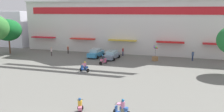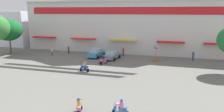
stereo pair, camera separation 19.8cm
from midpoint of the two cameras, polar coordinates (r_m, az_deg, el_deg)
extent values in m
plane|color=slate|center=(27.39, -5.35, -6.22)|extent=(128.00, 128.00, 0.00)
cube|color=silver|center=(48.46, 4.79, 7.71)|extent=(43.27, 12.37, 10.10)
cube|color=red|center=(42.25, 3.11, 11.64)|extent=(39.81, 0.12, 1.35)
cube|color=silver|center=(42.25, 3.12, 14.16)|extent=(43.27, 0.70, 0.24)
cube|color=red|center=(49.27, -17.47, 4.65)|extent=(5.28, 1.10, 0.20)
cube|color=red|center=(44.89, -7.78, 4.44)|extent=(5.18, 1.10, 0.20)
cube|color=gold|center=(42.20, 2.55, 4.07)|extent=(5.43, 1.10, 0.20)
cube|color=red|center=(41.02, 14.69, 3.48)|extent=(4.88, 1.10, 0.20)
cube|color=red|center=(41.71, 26.84, 2.73)|extent=(6.64, 1.10, 0.20)
cube|color=white|center=(61.32, -23.63, 6.73)|extent=(11.62, 10.94, 8.22)
cylinder|color=brown|center=(48.08, -25.07, 2.32)|extent=(0.26, 0.26, 2.95)
ellipsoid|color=#166428|center=(47.73, -25.40, 6.09)|extent=(4.87, 5.34, 4.20)
cube|color=#3A94CC|center=(40.30, -4.33, 0.57)|extent=(1.98, 4.24, 0.74)
cube|color=#9DBEC6|center=(40.19, -4.34, 1.46)|extent=(1.60, 2.17, 0.54)
cylinder|color=black|center=(41.86, -4.63, 0.51)|extent=(0.61, 0.21, 0.60)
cylinder|color=black|center=(41.18, -2.51, 0.35)|extent=(0.61, 0.21, 0.60)
cylinder|color=black|center=(39.60, -6.21, -0.17)|extent=(0.61, 0.21, 0.60)
cylinder|color=black|center=(38.89, -3.99, -0.35)|extent=(0.61, 0.21, 0.60)
cube|color=slate|center=(38.67, -0.23, 0.07)|extent=(2.05, 4.39, 0.67)
cube|color=#95BCCC|center=(38.55, -0.23, 0.95)|extent=(1.63, 2.25, 0.54)
cylinder|color=black|center=(40.24, -0.64, 0.09)|extent=(0.61, 0.22, 0.60)
cylinder|color=black|center=(39.64, 1.61, -0.09)|extent=(0.61, 0.22, 0.60)
cylinder|color=black|center=(37.86, -2.15, -0.66)|extent=(0.61, 0.22, 0.60)
cylinder|color=black|center=(37.23, 0.22, -0.86)|extent=(0.61, 0.22, 0.60)
cylinder|color=black|center=(19.51, -8.47, -13.11)|extent=(0.53, 0.33, 0.52)
cube|color=#D66A92|center=(18.90, -8.55, -13.77)|extent=(0.70, 1.17, 0.10)
cube|color=#D66A92|center=(18.53, -8.61, -13.05)|extent=(0.56, 0.79, 0.28)
cube|color=#D66A92|center=(19.30, -8.51, -12.66)|extent=(0.35, 0.25, 0.68)
cylinder|color=black|center=(19.11, -8.56, -11.14)|extent=(0.49, 0.24, 0.04)
cube|color=black|center=(18.67, -8.58, -13.25)|extent=(0.40, 0.38, 0.36)
cylinder|color=gold|center=(18.49, -8.62, -12.03)|extent=(0.42, 0.42, 0.51)
sphere|color=#2B599F|center=(18.35, -8.66, -10.99)|extent=(0.25, 0.25, 0.25)
cube|color=gold|center=(18.75, -8.60, -11.61)|extent=(0.48, 0.54, 0.10)
cylinder|color=black|center=(35.71, -1.73, -1.48)|extent=(0.54, 0.33, 0.52)
cylinder|color=black|center=(34.73, -3.14, -1.87)|extent=(0.54, 0.33, 0.52)
cube|color=#DA6393|center=(35.20, -2.43, -1.58)|extent=(0.70, 1.19, 0.10)
cube|color=#DA6393|center=(34.93, -2.69, -1.02)|extent=(0.56, 0.80, 0.28)
cube|color=#DA6393|center=(35.55, -1.87, -1.13)|extent=(0.35, 0.25, 0.70)
cylinder|color=black|center=(35.45, -1.85, -0.26)|extent=(0.50, 0.23, 0.04)
cube|color=slate|center=(35.04, -2.58, -1.18)|extent=(0.40, 0.38, 0.36)
cylinder|color=#22272F|center=(34.94, -2.58, -0.44)|extent=(0.42, 0.42, 0.57)
sphere|color=#2364A3|center=(34.86, -2.59, 0.19)|extent=(0.25, 0.25, 0.25)
cube|color=#22272F|center=(35.15, -2.27, -0.31)|extent=(0.48, 0.54, 0.10)
cylinder|color=black|center=(31.43, -8.14, -3.43)|extent=(0.29, 0.54, 0.52)
cylinder|color=black|center=(30.66, -6.47, -3.77)|extent=(0.29, 0.54, 0.52)
cube|color=#1E499C|center=(31.03, -7.32, -3.49)|extent=(1.10, 0.59, 0.10)
cube|color=#1E499C|center=(30.79, -7.03, -2.87)|extent=(0.73, 0.49, 0.28)
cube|color=#1E499C|center=(31.29, -7.99, -3.05)|extent=(0.23, 0.35, 0.68)
cylinder|color=black|center=(31.17, -8.05, -2.07)|extent=(0.19, 0.51, 0.04)
cube|color=#292F49|center=(30.88, -7.16, -3.06)|extent=(0.36, 0.39, 0.36)
cylinder|color=pink|center=(30.77, -7.18, -2.25)|extent=(0.40, 0.40, 0.54)
sphere|color=gold|center=(30.68, -7.20, -1.57)|extent=(0.25, 0.25, 0.25)
cube|color=pink|center=(30.94, -7.56, -2.14)|extent=(0.52, 0.46, 0.10)
cylinder|color=black|center=(18.57, 0.41, -14.32)|extent=(0.19, 0.53, 0.52)
cube|color=#2A529E|center=(18.15, 2.79, -13.51)|extent=(0.67, 0.35, 0.28)
cube|color=#2A529E|center=(18.44, 0.76, -13.76)|extent=(0.17, 0.33, 0.67)
cylinder|color=black|center=(18.22, 0.69, -12.22)|extent=(0.08, 0.52, 0.04)
cube|color=gray|center=(18.23, 2.50, -13.81)|extent=(0.31, 0.34, 0.36)
cylinder|color=pink|center=(18.04, 2.51, -12.51)|extent=(0.35, 0.35, 0.54)
sphere|color=#2168A1|center=(17.88, 2.53, -11.40)|extent=(0.25, 0.25, 0.25)
cube|color=pink|center=(18.10, 1.74, -12.32)|extent=(0.47, 0.38, 0.10)
cylinder|color=black|center=(44.50, -11.41, 1.11)|extent=(0.29, 0.29, 0.78)
cylinder|color=brown|center=(44.38, -11.45, 1.96)|extent=(0.47, 0.47, 0.57)
sphere|color=tan|center=(44.32, -11.47, 2.48)|extent=(0.24, 0.24, 0.24)
cylinder|color=#4A3D3C|center=(42.90, -15.51, 0.54)|extent=(0.19, 0.19, 0.82)
cylinder|color=beige|center=(42.77, -15.57, 1.49)|extent=(0.31, 0.31, 0.62)
sphere|color=tan|center=(42.70, -15.60, 2.05)|extent=(0.24, 0.24, 0.24)
cylinder|color=#1C2B4D|center=(39.84, 19.98, -0.53)|extent=(0.31, 0.31, 0.89)
cylinder|color=#3D517C|center=(39.69, 20.06, 0.55)|extent=(0.50, 0.50, 0.63)
sphere|color=tan|center=(39.62, 20.10, 1.14)|extent=(0.21, 0.21, 0.21)
cylinder|color=#25264A|center=(41.66, 2.71, 0.66)|extent=(0.23, 0.23, 0.85)
cylinder|color=#A42C2F|center=(41.53, 2.72, 1.61)|extent=(0.37, 0.37, 0.54)
sphere|color=tan|center=(41.47, 2.72, 2.12)|extent=(0.21, 0.21, 0.21)
cube|color=#976D43|center=(38.09, 10.94, -0.67)|extent=(1.04, 1.08, 0.75)
cylinder|color=#4C4C4C|center=(37.90, 11.00, 0.77)|extent=(0.04, 0.04, 1.20)
sphere|color=orange|center=(37.74, 11.41, 2.04)|extent=(0.29, 0.29, 0.29)
sphere|color=purple|center=(37.97, 11.07, 2.08)|extent=(0.37, 0.37, 0.37)
sphere|color=purple|center=(37.72, 10.85, 2.34)|extent=(0.38, 0.38, 0.38)
sphere|color=#52D051|center=(37.52, 11.09, 2.26)|extent=(0.33, 0.33, 0.33)
camera|label=1|loc=(0.10, -90.19, -0.04)|focal=35.32mm
camera|label=2|loc=(0.10, 89.81, 0.04)|focal=35.32mm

